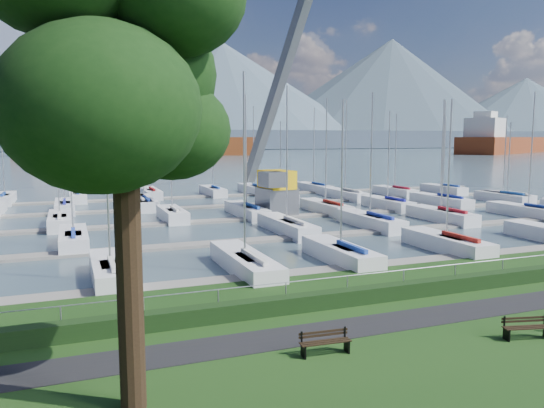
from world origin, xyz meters
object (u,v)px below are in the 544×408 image
bench_left (325,342)px  bench_right (526,328)px  tree (118,63)px  crane (277,158)px

bench_left → bench_right: (7.56, -1.42, 0.00)m
bench_left → bench_right: bearing=-6.4°
bench_left → tree: size_ratio=0.13×
tree → bench_right: bearing=-2.8°
bench_left → crane: (11.47, 33.47, 4.91)m
bench_right → crane: crane is taller
tree → crane: bearing=62.2°
bench_right → crane: size_ratio=0.08×
crane → tree: bearing=-124.9°
tree → crane: (18.04, 34.19, -3.99)m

